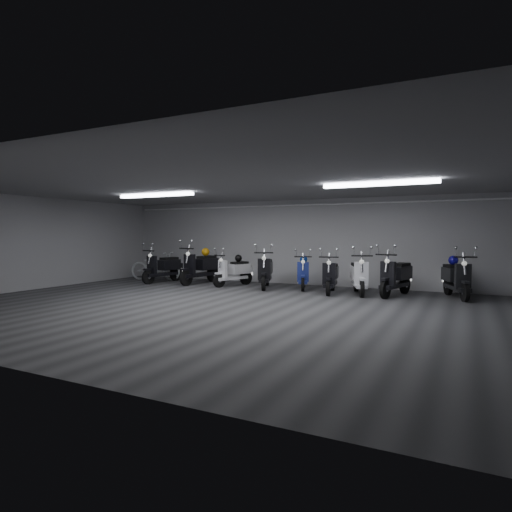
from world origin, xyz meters
The scene contains 22 objects.
floor centered at (0.00, 0.00, -0.01)m, with size 14.00×10.00×0.01m, color #313133.
ceiling centered at (0.00, 0.00, 2.80)m, with size 14.00×10.00×0.01m, color gray.
back_wall centered at (0.00, 5.00, 1.40)m, with size 14.00×0.01×2.80m, color #9B9B9D.
front_wall centered at (0.00, -5.00, 1.40)m, with size 14.00×0.01×2.80m, color #9B9B9D.
left_wall centered at (-7.00, 0.00, 1.40)m, with size 0.01×10.00×2.80m, color #9B9B9D.
fluor_strip_left centered at (-3.00, 1.00, 2.74)m, with size 2.40×0.18×0.08m, color white.
fluor_strip_right centered at (3.00, 1.00, 2.74)m, with size 2.40×0.18×0.08m, color white.
conduit centered at (0.00, 4.92, 2.62)m, with size 0.05×0.05×13.60m, color white.
scooter_0 centered at (-4.69, 3.35, 0.69)m, with size 0.62×1.86×1.39m, color black, non-canonical shape.
scooter_1 centered at (-3.32, 3.61, 0.75)m, with size 0.67×2.01×1.50m, color black, non-canonical shape.
scooter_2 centered at (-2.04, 3.58, 0.62)m, with size 0.56×1.68×1.25m, color white, non-canonical shape.
scooter_3 centered at (-0.87, 3.56, 0.70)m, with size 0.62×1.87×1.39m, color black, non-canonical shape.
scooter_4 centered at (0.24, 3.90, 0.63)m, with size 0.56×1.69×1.26m, color navy, non-canonical shape.
scooter_5 centered at (1.26, 3.35, 0.65)m, with size 0.59×1.76×1.31m, color black, non-canonical shape.
scooter_6 centered at (2.02, 3.49, 0.68)m, with size 0.61×1.84×1.37m, color silver, non-canonical shape.
scooter_8 centered at (2.99, 3.59, 0.71)m, with size 0.63×1.90×1.42m, color black, non-canonical shape.
scooter_9 centered at (4.46, 3.90, 0.69)m, with size 0.62×1.85×1.38m, color black, non-canonical shape.
bicycle centered at (-5.39, 3.82, 0.62)m, with size 0.68×1.93×1.25m, color silver.
helmet_0 centered at (-3.28, 3.89, 1.06)m, with size 0.27×0.27×0.27m, color #BF7D0B.
helmet_1 centered at (0.17, 4.12, 0.89)m, with size 0.23×0.23×0.23m, color navy.
helmet_2 centered at (4.37, 4.14, 0.98)m, with size 0.25×0.25×0.25m, color #100B7B.
helmet_3 centered at (-1.96, 3.80, 0.89)m, with size 0.23×0.23×0.23m, color black.
Camera 1 is at (4.74, -8.34, 1.69)m, focal length 30.05 mm.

